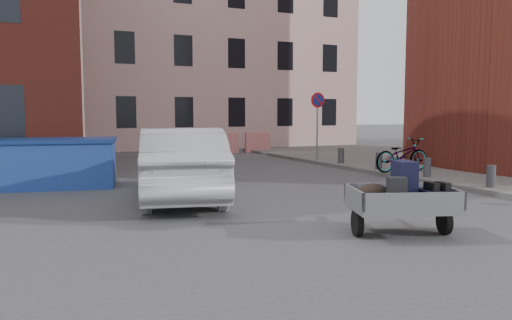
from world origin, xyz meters
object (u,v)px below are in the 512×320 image
trailer (401,198)px  bicycle (402,155)px  dumpster (56,163)px  silver_car (181,164)px

trailer → bicycle: trailer is taller
dumpster → silver_car: bearing=-40.3°
silver_car → dumpster: bearing=-38.3°
dumpster → silver_car: size_ratio=0.67×
silver_car → bicycle: 7.66m
silver_car → trailer: bearing=129.1°
trailer → dumpster: size_ratio=0.59×
trailer → bicycle: bearing=69.3°
dumpster → silver_car: (2.52, -3.17, 0.17)m
trailer → dumpster: dumpster is taller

